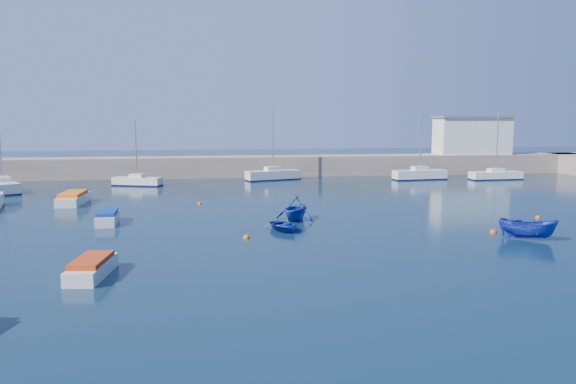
{
  "coord_description": "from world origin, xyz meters",
  "views": [
    {
      "loc": [
        -6.68,
        -27.63,
        7.64
      ],
      "look_at": [
        -0.05,
        17.43,
        1.6
      ],
      "focal_mm": 35.0,
      "sensor_mm": 36.0,
      "label": 1
    }
  ],
  "objects": [
    {
      "name": "buoy_3",
      "position": [
        -7.28,
        22.51,
        0.0
      ],
      "size": [
        0.39,
        0.39,
        0.39
      ],
      "primitive_type": "sphere",
      "color": "#D15D0B",
      "rests_on": "ground"
    },
    {
      "name": "dinghy_left",
      "position": [
        -0.09,
        13.33,
        0.92
      ],
      "size": [
        4.4,
        4.56,
        1.84
      ],
      "primitive_type": "imported",
      "rotation": [
        0.0,
        0.0,
        -0.56
      ],
      "color": "#162B9B",
      "rests_on": "ground"
    },
    {
      "name": "motorboat_2",
      "position": [
        -18.46,
        24.19,
        0.5
      ],
      "size": [
        2.03,
        5.29,
        1.08
      ],
      "rotation": [
        0.0,
        0.0,
        -0.04
      ],
      "color": "silver",
      "rests_on": "ground"
    },
    {
      "name": "motorboat_0",
      "position": [
        -12.25,
        -0.05,
        0.43
      ],
      "size": [
        1.93,
        4.26,
        0.92
      ],
      "rotation": [
        0.0,
        0.0,
        -0.12
      ],
      "color": "silver",
      "rests_on": "ground"
    },
    {
      "name": "sailboat_6",
      "position": [
        1.52,
        40.96,
        0.65
      ],
      "size": [
        7.05,
        3.84,
        8.98
      ],
      "rotation": [
        0.0,
        0.0,
        1.87
      ],
      "color": "silver",
      "rests_on": "ground"
    },
    {
      "name": "buoy_1",
      "position": [
        12.3,
        6.84,
        0.0
      ],
      "size": [
        0.46,
        0.46,
        0.46
      ],
      "primitive_type": "sphere",
      "color": "red",
      "rests_on": "ground"
    },
    {
      "name": "sailboat_5",
      "position": [
        -14.41,
        37.26,
        0.54
      ],
      "size": [
        5.72,
        3.24,
        7.3
      ],
      "rotation": [
        0.0,
        0.0,
        1.24
      ],
      "color": "silver",
      "rests_on": "ground"
    },
    {
      "name": "sailboat_8",
      "position": [
        29.04,
        37.34,
        0.55
      ],
      "size": [
        6.55,
        2.08,
        8.44
      ],
      "rotation": [
        0.0,
        0.0,
        1.61
      ],
      "color": "silver",
      "rests_on": "ground"
    },
    {
      "name": "motorboat_1",
      "position": [
        -13.83,
        14.04,
        0.44
      ],
      "size": [
        1.53,
        3.89,
        0.94
      ],
      "rotation": [
        0.0,
        0.0,
        0.05
      ],
      "color": "silver",
      "rests_on": "ground"
    },
    {
      "name": "back_wall",
      "position": [
        0.0,
        46.0,
        1.3
      ],
      "size": [
        96.0,
        4.5,
        2.6
      ],
      "primitive_type": "cube",
      "color": "gray",
      "rests_on": "ground"
    },
    {
      "name": "buoy_0",
      "position": [
        -4.19,
        7.62,
        0.0
      ],
      "size": [
        0.43,
        0.43,
        0.43
      ],
      "primitive_type": "sphere",
      "color": "#D15D0B",
      "rests_on": "ground"
    },
    {
      "name": "ground",
      "position": [
        0.0,
        0.0,
        0.0
      ],
      "size": [
        220.0,
        220.0,
        0.0
      ],
      "primitive_type": "plane",
      "color": "#0C2236",
      "rests_on": "ground"
    },
    {
      "name": "harbor_office",
      "position": [
        30.0,
        46.0,
        5.1
      ],
      "size": [
        10.0,
        4.0,
        5.0
      ],
      "primitive_type": "cube",
      "color": "silver",
      "rests_on": "back_wall"
    },
    {
      "name": "dinghy_right",
      "position": [
        13.35,
        4.54,
        0.68
      ],
      "size": [
        3.66,
        2.99,
        1.35
      ],
      "primitive_type": "imported",
      "rotation": [
        0.0,
        0.0,
        1.0
      ],
      "color": "#162B9B",
      "rests_on": "ground"
    },
    {
      "name": "sailboat_4",
      "position": [
        -27.56,
        33.7,
        0.63
      ],
      "size": [
        5.28,
        7.19,
        9.35
      ],
      "rotation": [
        0.0,
        0.0,
        0.52
      ],
      "color": "silver",
      "rests_on": "ground"
    },
    {
      "name": "sailboat_7",
      "position": [
        19.64,
        38.69,
        0.66
      ],
      "size": [
        6.79,
        2.52,
        8.81
      ],
      "rotation": [
        0.0,
        0.0,
        1.67
      ],
      "color": "silver",
      "rests_on": "ground"
    },
    {
      "name": "dinghy_center",
      "position": [
        -1.49,
        9.63,
        0.32
      ],
      "size": [
        2.95,
        3.55,
        0.63
      ],
      "primitive_type": "imported",
      "rotation": [
        0.0,
        0.0,
        0.28
      ],
      "color": "#162B9B",
      "rests_on": "ground"
    },
    {
      "name": "buoy_2",
      "position": [
        18.5,
        11.56,
        0.0
      ],
      "size": [
        0.38,
        0.38,
        0.38
      ],
      "primitive_type": "sphere",
      "color": "#D15D0B",
      "rests_on": "ground"
    }
  ]
}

